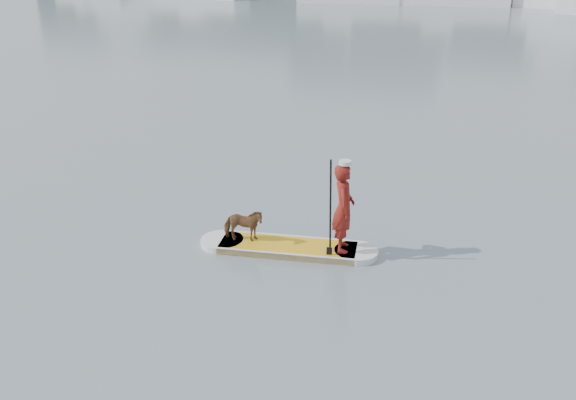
% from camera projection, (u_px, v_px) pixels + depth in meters
% --- Properties ---
extents(ground, '(140.00, 140.00, 0.00)m').
position_uv_depth(ground, '(207.00, 286.00, 10.57)').
color(ground, slate).
rests_on(ground, ground).
extents(paddleboard, '(3.27, 1.20, 0.12)m').
position_uv_depth(paddleboard, '(288.00, 247.00, 11.74)').
color(paddleboard, gold).
rests_on(paddleboard, ground).
extents(paddler, '(0.55, 0.68, 1.61)m').
position_uv_depth(paddler, '(343.00, 208.00, 11.24)').
color(paddler, maroon).
rests_on(paddler, paddleboard).
extents(white_cap, '(0.22, 0.22, 0.07)m').
position_uv_depth(white_cap, '(345.00, 163.00, 10.92)').
color(white_cap, silver).
rests_on(white_cap, paddler).
extents(dog, '(0.81, 0.50, 0.63)m').
position_uv_depth(dog, '(243.00, 225.00, 11.74)').
color(dog, '#56361D').
rests_on(dog, paddleboard).
extents(paddle, '(0.10, 0.30, 2.00)m').
position_uv_depth(paddle, '(330.00, 220.00, 11.09)').
color(paddle, black).
rests_on(paddle, ground).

